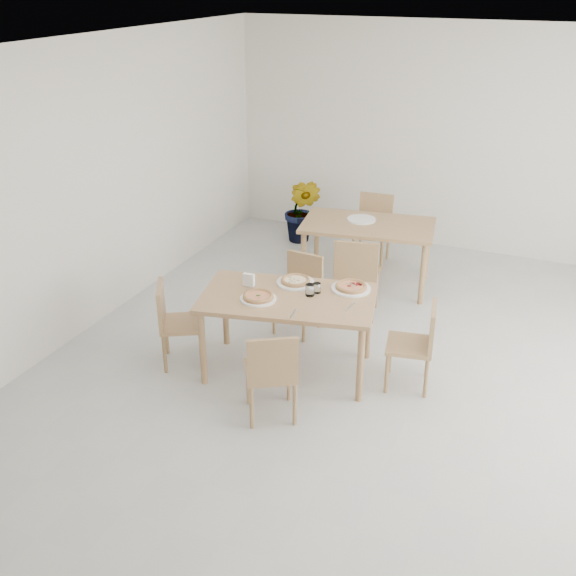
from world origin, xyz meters
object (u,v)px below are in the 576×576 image
at_px(plate_margherita, 258,299).
at_px(tumbler_b, 317,288).
at_px(chair_east, 419,340).
at_px(chair_back_s, 357,272).
at_px(second_table, 368,231).
at_px(chair_back_n, 373,224).
at_px(tumbler_a, 310,290).
at_px(potted_plant, 302,210).
at_px(chair_south, 272,370).
at_px(pizza_mushroom, 295,280).
at_px(chair_west, 174,318).
at_px(napkin_holder, 249,280).
at_px(plate_mushroom, 295,283).
at_px(chair_north, 300,287).
at_px(plate_pepperoni, 351,289).
at_px(pizza_margherita, 258,296).
at_px(plate_empty, 361,219).
at_px(main_table, 288,305).
at_px(pizza_pepperoni, 351,286).

bearing_deg(plate_margherita, tumbler_b, 38.25).
height_order(chair_east, chair_back_s, chair_back_s).
bearing_deg(second_table, chair_back_n, 92.24).
bearing_deg(tumbler_a, chair_back_s, 86.47).
height_order(plate_margherita, potted_plant, potted_plant).
distance_m(chair_south, second_table, 2.79).
relative_size(pizza_mushroom, second_table, 0.20).
xyz_separation_m(chair_west, napkin_holder, (0.61, 0.33, 0.35)).
bearing_deg(plate_mushroom, tumbler_a, -39.89).
bearing_deg(chair_west, plate_mushroom, -89.59).
relative_size(tumbler_b, napkin_holder, 0.71).
bearing_deg(potted_plant, chair_back_n, -13.45).
xyz_separation_m(chair_north, plate_margherita, (-0.00, -0.95, 0.30)).
distance_m(plate_pepperoni, second_table, 1.74).
height_order(plate_mushroom, chair_back_s, chair_back_s).
relative_size(pizza_margherita, napkin_holder, 2.54).
xyz_separation_m(chair_back_s, plate_empty, (-0.25, 0.90, 0.24)).
height_order(main_table, napkin_holder, napkin_holder).
xyz_separation_m(plate_mushroom, pizza_margherita, (-0.17, -0.43, 0.02)).
distance_m(main_table, plate_margherita, 0.28).
height_order(main_table, chair_south, chair_south).
bearing_deg(chair_east, potted_plant, -152.03).
relative_size(pizza_mushroom, chair_back_s, 0.35).
xyz_separation_m(plate_pepperoni, potted_plant, (-1.56, 2.67, -0.32)).
height_order(main_table, chair_back_n, chair_back_n).
bearing_deg(pizza_pepperoni, pizza_mushroom, -171.01).
bearing_deg(potted_plant, plate_pepperoni, -59.77).
bearing_deg(pizza_margherita, plate_pepperoni, 37.08).
height_order(pizza_mushroom, second_table, pizza_mushroom).
xyz_separation_m(pizza_mushroom, second_table, (0.14, 1.78, -0.12)).
relative_size(chair_south, plate_margherita, 2.58).
height_order(main_table, plate_pepperoni, plate_pepperoni).
bearing_deg(main_table, plate_empty, 78.16).
distance_m(second_table, plate_empty, 0.16).
distance_m(main_table, plate_empty, 2.13).
relative_size(pizza_mushroom, plate_empty, 0.97).
relative_size(pizza_mushroom, tumbler_a, 3.00).
xyz_separation_m(plate_margherita, second_table, (0.30, 2.20, -0.09)).
height_order(chair_south, plate_margherita, chair_south).
xyz_separation_m(chair_south, plate_margherita, (-0.39, 0.58, 0.29)).
distance_m(chair_east, pizza_pepperoni, 0.76).
xyz_separation_m(plate_mushroom, potted_plant, (-1.05, 2.75, -0.32)).
bearing_deg(potted_plant, plate_mushroom, -69.03).
relative_size(chair_west, tumbler_b, 8.79).
relative_size(plate_pepperoni, napkin_holder, 2.77).
height_order(tumbler_b, potted_plant, potted_plant).
distance_m(pizza_mushroom, chair_back_n, 2.52).
height_order(chair_north, plate_mushroom, chair_north).
xyz_separation_m(second_table, potted_plant, (-1.19, 0.97, -0.22)).
bearing_deg(potted_plant, plate_empty, -39.51).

